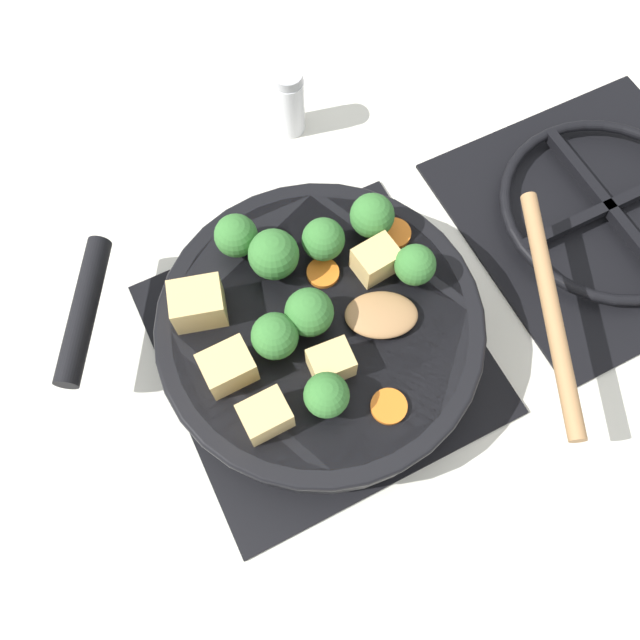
{
  "coord_description": "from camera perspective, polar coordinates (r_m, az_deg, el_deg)",
  "views": [
    {
      "loc": [
        0.2,
        -0.1,
        0.61
      ],
      "look_at": [
        0.0,
        0.0,
        0.08
      ],
      "focal_mm": 35.0,
      "sensor_mm": 36.0,
      "label": 1
    }
  ],
  "objects": [
    {
      "name": "ground_plane",
      "position": [
        0.65,
        -0.0,
        -2.62
      ],
      "size": [
        2.4,
        2.4,
        0.0
      ],
      "primitive_type": "plane",
      "color": "silver"
    },
    {
      "name": "front_burner_grate",
      "position": [
        0.64,
        -0.0,
        -2.24
      ],
      "size": [
        0.31,
        0.31,
        0.03
      ],
      "color": "black",
      "rests_on": "ground_plane"
    },
    {
      "name": "rear_burner_grate",
      "position": [
        0.78,
        24.61,
        9.05
      ],
      "size": [
        0.31,
        0.31,
        0.03
      ],
      "color": "black",
      "rests_on": "ground_plane"
    },
    {
      "name": "skillet_pan",
      "position": [
        0.6,
        -0.22,
        -0.79
      ],
      "size": [
        0.34,
        0.4,
        0.05
      ],
      "color": "black",
      "rests_on": "front_burner_grate"
    },
    {
      "name": "wooden_spoon",
      "position": [
        0.6,
        14.43,
        0.79
      ],
      "size": [
        0.23,
        0.24,
        0.02
      ],
      "color": "#A87A4C",
      "rests_on": "skillet_pan"
    },
    {
      "name": "tofu_cube_center_large",
      "position": [
        0.59,
        5.13,
        5.47
      ],
      "size": [
        0.04,
        0.04,
        0.03
      ],
      "primitive_type": "cube",
      "rotation": [
        0.0,
        0.0,
        1.68
      ],
      "color": "#DBB770",
      "rests_on": "skillet_pan"
    },
    {
      "name": "tofu_cube_near_handle",
      "position": [
        0.55,
        -8.44,
        -4.31
      ],
      "size": [
        0.04,
        0.04,
        0.03
      ],
      "primitive_type": "cube",
      "rotation": [
        0.0,
        0.0,
        1.59
      ],
      "color": "#DBB770",
      "rests_on": "skillet_pan"
    },
    {
      "name": "tofu_cube_east_chunk",
      "position": [
        0.54,
        -5.02,
        -8.72
      ],
      "size": [
        0.03,
        0.04,
        0.03
      ],
      "primitive_type": "cube",
      "rotation": [
        0.0,
        0.0,
        1.6
      ],
      "color": "#DBB770",
      "rests_on": "skillet_pan"
    },
    {
      "name": "tofu_cube_west_chunk",
      "position": [
        0.58,
        -11.1,
        1.46
      ],
      "size": [
        0.05,
        0.06,
        0.04
      ],
      "primitive_type": "cube",
      "rotation": [
        0.0,
        0.0,
        4.44
      ],
      "color": "#DBB770",
      "rests_on": "skillet_pan"
    },
    {
      "name": "tofu_cube_back_piece",
      "position": [
        0.55,
        1.01,
        -3.92
      ],
      "size": [
        0.03,
        0.04,
        0.03
      ],
      "primitive_type": "cube",
      "rotation": [
        0.0,
        0.0,
        4.64
      ],
      "color": "#DBB770",
      "rests_on": "skillet_pan"
    },
    {
      "name": "broccoli_floret_near_spoon",
      "position": [
        0.58,
        8.93,
        4.59
      ],
      "size": [
        0.04,
        0.04,
        0.05
      ],
      "color": "#709956",
      "rests_on": "skillet_pan"
    },
    {
      "name": "broccoli_floret_center_top",
      "position": [
        0.58,
        -4.26,
        5.98
      ],
      "size": [
        0.05,
        0.05,
        0.05
      ],
      "color": "#709956",
      "rests_on": "skillet_pan"
    },
    {
      "name": "broccoli_floret_east_rim",
      "position": [
        0.55,
        -0.85,
        0.42
      ],
      "size": [
        0.04,
        0.04,
        0.05
      ],
      "color": "#709956",
      "rests_on": "skillet_pan"
    },
    {
      "name": "broccoli_floret_west_rim",
      "position": [
        0.55,
        -4.15,
        -1.5
      ],
      "size": [
        0.04,
        0.04,
        0.05
      ],
      "color": "#709956",
      "rests_on": "skillet_pan"
    },
    {
      "name": "broccoli_floret_north_edge",
      "position": [
        0.59,
        0.31,
        7.36
      ],
      "size": [
        0.04,
        0.04,
        0.05
      ],
      "color": "#709956",
      "rests_on": "skillet_pan"
    },
    {
      "name": "broccoli_floret_south_cluster",
      "position": [
        0.53,
        0.6,
        -6.89
      ],
      "size": [
        0.04,
        0.04,
        0.05
      ],
      "color": "#709956",
      "rests_on": "skillet_pan"
    },
    {
      "name": "broccoli_floret_mid_floret",
      "position": [
        0.6,
        -7.68,
        7.63
      ],
      "size": [
        0.04,
        0.04,
        0.05
      ],
      "color": "#709956",
      "rests_on": "skillet_pan"
    },
    {
      "name": "broccoli_floret_small_inner",
      "position": [
        0.6,
        4.79,
        9.47
      ],
      "size": [
        0.04,
        0.04,
        0.05
      ],
      "color": "#709956",
      "rests_on": "skillet_pan"
    },
    {
      "name": "carrot_slice_orange_thin",
      "position": [
        0.63,
        6.76,
        7.88
      ],
      "size": [
        0.03,
        0.03,
        0.01
      ],
      "primitive_type": "cylinder",
      "color": "orange",
      "rests_on": "skillet_pan"
    },
    {
      "name": "carrot_slice_near_center",
      "position": [
        0.6,
        0.27,
        4.33
      ],
      "size": [
        0.03,
        0.03,
        0.01
      ],
      "primitive_type": "cylinder",
      "color": "orange",
      "rests_on": "skillet_pan"
    },
    {
      "name": "carrot_slice_edge_slice",
      "position": [
        0.55,
        6.31,
        -7.86
      ],
      "size": [
        0.03,
        0.03,
        0.01
      ],
      "primitive_type": "cylinder",
      "color": "orange",
      "rests_on": "skillet_pan"
    },
    {
      "name": "salt_shaker",
      "position": [
        0.77,
        -2.84,
        19.26
      ],
      "size": [
        0.04,
        0.04,
        0.09
      ],
      "color": "white",
      "rests_on": "ground_plane"
    }
  ]
}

